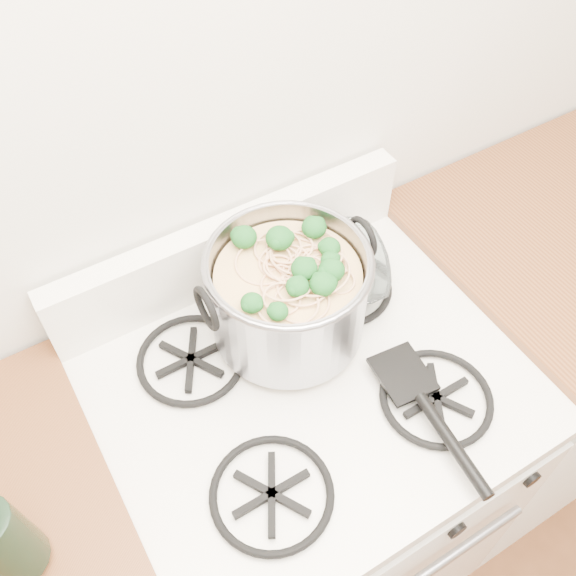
# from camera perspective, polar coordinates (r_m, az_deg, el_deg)

# --- Properties ---
(gas_range) EXTENTS (0.76, 0.66, 0.92)m
(gas_range) POSITION_cam_1_polar(r_m,az_deg,el_deg) (1.61, 1.64, -16.91)
(gas_range) COLOR white
(gas_range) RESTS_ON ground
(counter_right) EXTENTS (1.00, 0.65, 0.92)m
(counter_right) POSITION_cam_1_polar(r_m,az_deg,el_deg) (1.98, 23.77, -2.84)
(counter_right) COLOR silver
(counter_right) RESTS_ON ground
(stock_pot) EXTENTS (0.33, 0.30, 0.20)m
(stock_pot) POSITION_cam_1_polar(r_m,az_deg,el_deg) (1.16, -0.00, -0.63)
(stock_pot) COLOR gray
(stock_pot) RESTS_ON gas_range
(spatula) EXTENTS (0.32, 0.34, 0.02)m
(spatula) POSITION_cam_1_polar(r_m,az_deg,el_deg) (1.18, 10.21, -7.34)
(spatula) COLOR black
(spatula) RESTS_ON gas_range
(glass_bowl) EXTENTS (0.13, 0.13, 0.02)m
(glass_bowl) POSITION_cam_1_polar(r_m,az_deg,el_deg) (1.30, 3.39, 1.12)
(glass_bowl) COLOR white
(glass_bowl) RESTS_ON gas_range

